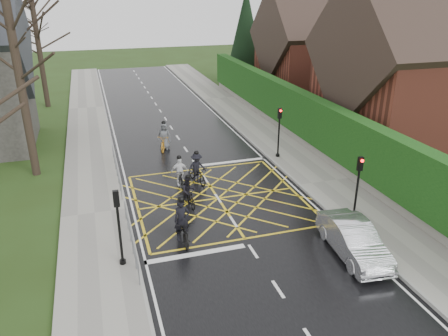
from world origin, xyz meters
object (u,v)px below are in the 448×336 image
cyclist_back (189,194)px  cyclist_lead (165,139)px  car (354,239)px  cyclist_rear (183,226)px  cyclist_front (180,175)px  cyclist_mid (197,171)px

cyclist_back → cyclist_lead: 8.24m
cyclist_lead → car: bearing=-50.3°
cyclist_rear → cyclist_lead: size_ratio=1.00×
cyclist_back → cyclist_rear: bearing=-115.6°
cyclist_lead → car: 15.14m
cyclist_back → cyclist_front: (0.07, 2.38, 0.02)m
cyclist_back → cyclist_mid: cyclist_mid is taller
cyclist_rear → car: 6.91m
cyclist_back → car: size_ratio=0.40×
cyclist_mid → cyclist_lead: 5.73m
cyclist_mid → cyclist_front: (-0.98, -0.17, -0.03)m
car → cyclist_lead: bearing=114.2°
car → cyclist_back: bearing=135.9°
cyclist_mid → cyclist_front: bearing=175.9°
cyclist_mid → cyclist_back: bearing=-126.4°
cyclist_front → cyclist_mid: bearing=10.6°
cyclist_back → cyclist_lead: cyclist_lead is taller
cyclist_mid → cyclist_front: 0.99m
cyclist_front → cyclist_lead: size_ratio=0.82×
car → cyclist_mid: bearing=121.0°
cyclist_back → cyclist_mid: 2.76m
cyclist_rear → cyclist_lead: 11.35m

